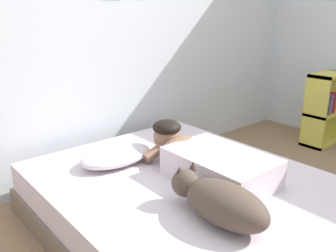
% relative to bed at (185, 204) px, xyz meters
% --- Properties ---
extents(back_wall, '(4.48, 0.12, 2.50)m').
position_rel_bed_xyz_m(back_wall, '(0.22, 1.13, 1.08)').
color(back_wall, silver).
rests_on(back_wall, ground).
extents(bed, '(1.57, 1.92, 0.36)m').
position_rel_bed_xyz_m(bed, '(0.00, 0.00, 0.00)').
color(bed, '#726051').
rests_on(bed, ground).
extents(pillow, '(0.52, 0.32, 0.11)m').
position_rel_bed_xyz_m(pillow, '(-0.20, 0.48, 0.24)').
color(pillow, silver).
rests_on(pillow, bed).
extents(person_lying, '(0.43, 0.92, 0.27)m').
position_rel_bed_xyz_m(person_lying, '(0.14, -0.02, 0.29)').
color(person_lying, silver).
rests_on(person_lying, bed).
extents(dog, '(0.26, 0.57, 0.21)m').
position_rel_bed_xyz_m(dog, '(-0.18, -0.44, 0.28)').
color(dog, '#4C3D33').
rests_on(dog, bed).
extents(coffee_cup, '(0.12, 0.09, 0.07)m').
position_rel_bed_xyz_m(coffee_cup, '(0.25, 0.33, 0.22)').
color(coffee_cup, teal).
rests_on(coffee_cup, bed).
extents(cell_phone, '(0.07, 0.14, 0.01)m').
position_rel_bed_xyz_m(cell_phone, '(0.27, -0.15, 0.18)').
color(cell_phone, black).
rests_on(cell_phone, bed).
extents(bookshelf, '(0.45, 0.24, 0.75)m').
position_rel_bed_xyz_m(bookshelf, '(2.15, 0.20, 0.21)').
color(bookshelf, '#D8CC4C').
rests_on(bookshelf, ground).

